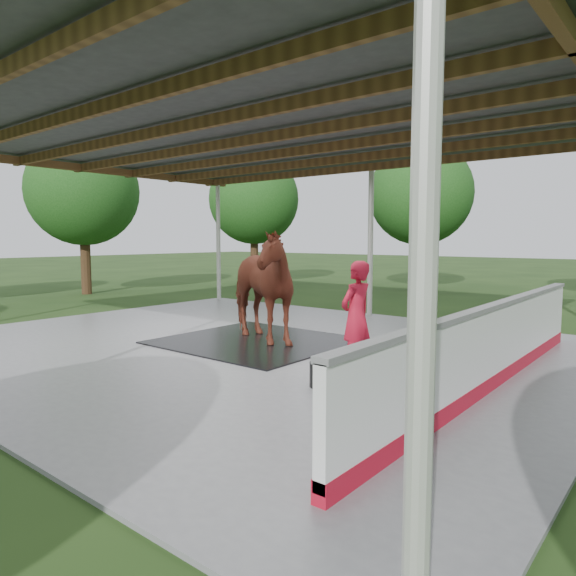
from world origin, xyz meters
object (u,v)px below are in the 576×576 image
Objects in this scene: handler at (356,316)px; wash_bucket at (323,374)px; dasher_board at (492,348)px; horse at (255,286)px.

handler is 4.38× the size of wash_bucket.
handler is at bearing -168.78° from dasher_board.
wash_bucket is at bearing -142.37° from dasher_board.
dasher_board is 20.84× the size of wash_bucket.
handler is at bearing 96.08° from wash_bucket.
wash_bucket is (2.80, -1.68, -0.91)m from horse.
horse is 1.50× the size of handler.
dasher_board is 3.18× the size of horse.
dasher_board is 1.96m from handler.
horse is 2.79m from handler.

